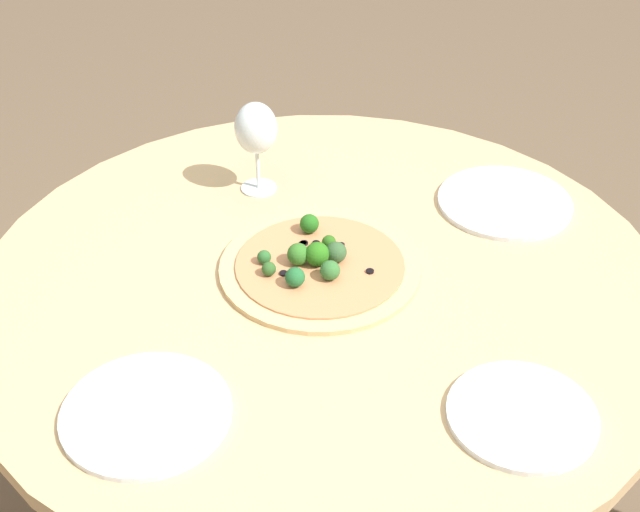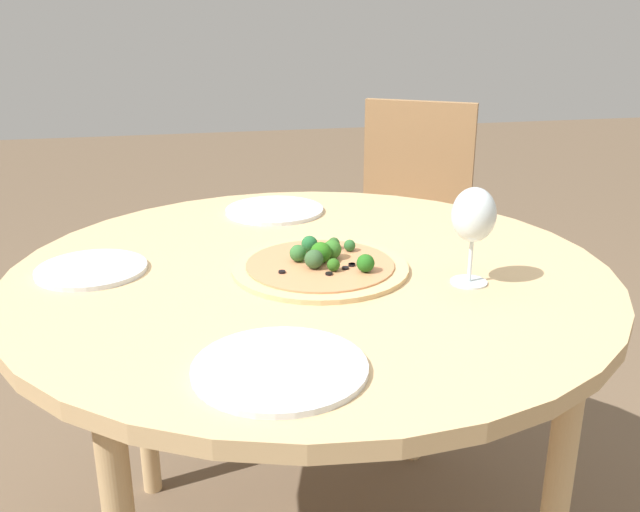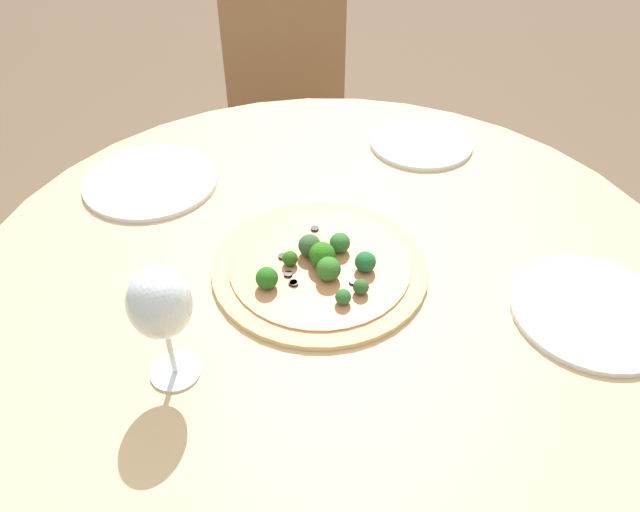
{
  "view_description": "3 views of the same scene",
  "coord_description": "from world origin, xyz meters",
  "px_view_note": "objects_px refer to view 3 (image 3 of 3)",
  "views": [
    {
      "loc": [
        -0.79,
        0.95,
        1.73
      ],
      "look_at": [
        0.02,
        -0.01,
        0.8
      ],
      "focal_mm": 50.0,
      "sensor_mm": 36.0,
      "label": 1
    },
    {
      "loc": [
        -0.25,
        -1.33,
        1.29
      ],
      "look_at": [
        0.02,
        -0.01,
        0.8
      ],
      "focal_mm": 40.0,
      "sensor_mm": 36.0,
      "label": 2
    },
    {
      "loc": [
        0.75,
        0.22,
        1.46
      ],
      "look_at": [
        0.02,
        -0.01,
        0.8
      ],
      "focal_mm": 35.0,
      "sensor_mm": 36.0,
      "label": 3
    }
  ],
  "objects_px": {
    "pizza": "(320,266)",
    "wine_glass": "(160,305)",
    "plate_near": "(151,181)",
    "plate_side": "(421,142)",
    "chair_2": "(289,118)",
    "plate_far": "(593,311)"
  },
  "relations": [
    {
      "from": "plate_far",
      "to": "chair_2",
      "type": "bearing_deg",
      "value": -137.06
    },
    {
      "from": "plate_near",
      "to": "plate_side",
      "type": "bearing_deg",
      "value": 122.97
    },
    {
      "from": "chair_2",
      "to": "plate_far",
      "type": "distance_m",
      "value": 1.24
    },
    {
      "from": "pizza",
      "to": "plate_near",
      "type": "distance_m",
      "value": 0.42
    },
    {
      "from": "plate_side",
      "to": "chair_2",
      "type": "bearing_deg",
      "value": -134.25
    },
    {
      "from": "chair_2",
      "to": "plate_side",
      "type": "bearing_deg",
      "value": -68.76
    },
    {
      "from": "plate_far",
      "to": "plate_side",
      "type": "xyz_separation_m",
      "value": [
        -0.42,
        -0.35,
        0.0
      ]
    },
    {
      "from": "pizza",
      "to": "plate_side",
      "type": "height_order",
      "value": "pizza"
    },
    {
      "from": "plate_near",
      "to": "plate_far",
      "type": "bearing_deg",
      "value": 82.38
    },
    {
      "from": "chair_2",
      "to": "pizza",
      "type": "xyz_separation_m",
      "value": [
        0.92,
        0.4,
        0.26
      ]
    },
    {
      "from": "plate_far",
      "to": "plate_side",
      "type": "bearing_deg",
      "value": -140.52
    },
    {
      "from": "plate_near",
      "to": "chair_2",
      "type": "bearing_deg",
      "value": -179.86
    },
    {
      "from": "plate_far",
      "to": "plate_side",
      "type": "distance_m",
      "value": 0.55
    },
    {
      "from": "plate_near",
      "to": "plate_far",
      "type": "xyz_separation_m",
      "value": [
        0.11,
        0.83,
        0.0
      ]
    },
    {
      "from": "chair_2",
      "to": "plate_side",
      "type": "relative_size",
      "value": 4.39
    },
    {
      "from": "pizza",
      "to": "wine_glass",
      "type": "relative_size",
      "value": 1.89
    },
    {
      "from": "chair_2",
      "to": "plate_far",
      "type": "height_order",
      "value": "chair_2"
    },
    {
      "from": "plate_near",
      "to": "plate_side",
      "type": "height_order",
      "value": "same"
    },
    {
      "from": "wine_glass",
      "to": "plate_side",
      "type": "bearing_deg",
      "value": 163.7
    },
    {
      "from": "pizza",
      "to": "wine_glass",
      "type": "bearing_deg",
      "value": -25.84
    },
    {
      "from": "chair_2",
      "to": "plate_near",
      "type": "bearing_deg",
      "value": -114.37
    },
    {
      "from": "chair_2",
      "to": "wine_glass",
      "type": "xyz_separation_m",
      "value": [
        1.19,
        0.27,
        0.39
      ]
    }
  ]
}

